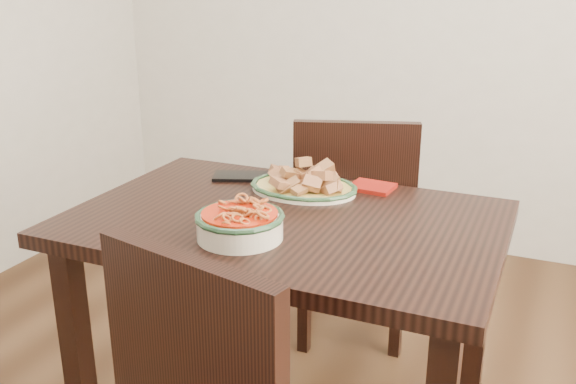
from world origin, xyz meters
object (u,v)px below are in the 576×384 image
at_px(chair_far, 353,220).
at_px(noodle_bowl, 240,221).
at_px(dining_table, 285,254).
at_px(smartphone, 241,176).
at_px(fish_plate, 304,177).

bearing_deg(chair_far, noodle_bowl, 70.15).
distance_m(chair_far, noodle_bowl, 0.88).
distance_m(dining_table, smartphone, 0.37).
bearing_deg(smartphone, dining_table, -64.74).
bearing_deg(noodle_bowl, chair_far, 88.40).
distance_m(dining_table, noodle_bowl, 0.24).
height_order(dining_table, fish_plate, fish_plate).
bearing_deg(fish_plate, chair_far, 88.13).
xyz_separation_m(fish_plate, smartphone, (-0.23, 0.04, -0.04)).
xyz_separation_m(fish_plate, noodle_bowl, (-0.01, -0.38, -0.00)).
bearing_deg(fish_plate, smartphone, 169.33).
bearing_deg(noodle_bowl, smartphone, 117.06).
relative_size(chair_far, fish_plate, 2.85).
height_order(dining_table, smartphone, smartphone).
bearing_deg(fish_plate, dining_table, -81.45).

